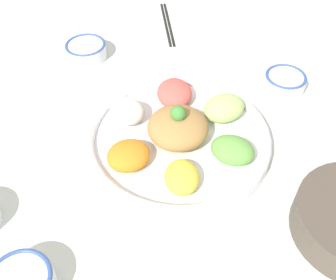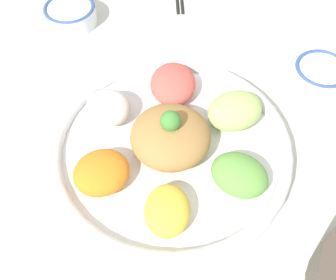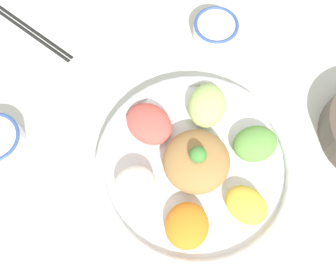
# 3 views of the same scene
# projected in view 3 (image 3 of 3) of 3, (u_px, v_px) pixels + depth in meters

# --- Properties ---
(ground_plane) EXTENTS (2.40, 2.40, 0.00)m
(ground_plane) POSITION_uv_depth(u_px,v_px,m) (179.00, 183.00, 0.74)
(ground_plane) COLOR silver
(salad_platter) EXTENTS (0.37, 0.37, 0.10)m
(salad_platter) POSITION_uv_depth(u_px,v_px,m) (195.00, 164.00, 0.73)
(salad_platter) COLOR white
(salad_platter) RESTS_ON ground_plane
(rice_bowl_blue) EXTENTS (0.10, 0.10, 0.04)m
(rice_bowl_blue) POSITION_uv_depth(u_px,v_px,m) (216.00, 29.00, 0.83)
(rice_bowl_blue) COLOR white
(rice_bowl_blue) RESTS_ON ground_plane
(chopsticks_pair_near) EXTENTS (0.18, 0.17, 0.01)m
(chopsticks_pair_near) POSITION_uv_depth(u_px,v_px,m) (31.00, 31.00, 0.85)
(chopsticks_pair_near) COLOR black
(chopsticks_pair_near) RESTS_ON ground_plane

